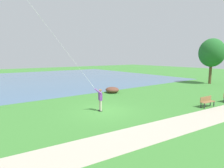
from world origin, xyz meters
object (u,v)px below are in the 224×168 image
person_kite_flyer (100,98)px  park_bench_near_walkway (207,101)px  tree_horizon_far (212,53)px  lakeside_shrub (112,90)px

person_kite_flyer → park_bench_near_walkway: bearing=60.9°
tree_horizon_far → lakeside_shrub: bearing=-100.7°
person_kite_flyer → park_bench_near_walkway: size_ratio=1.19×
person_kite_flyer → lakeside_shrub: person_kite_flyer is taller
park_bench_near_walkway → lakeside_shrub: 10.20m
person_kite_flyer → lakeside_shrub: bearing=135.7°
tree_horizon_far → lakeside_shrub: 17.58m
tree_horizon_far → lakeside_shrub: (-3.16, -16.72, -4.41)m
person_kite_flyer → tree_horizon_far: size_ratio=0.26×
person_kite_flyer → tree_horizon_far: (-2.32, 22.07, 3.70)m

